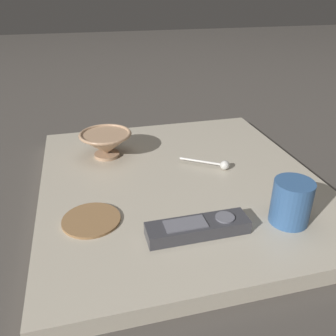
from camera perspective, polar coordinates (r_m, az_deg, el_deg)
name	(u,v)px	position (r m, az deg, el deg)	size (l,w,h in m)	color
ground_plane	(180,190)	(0.82, 1.91, -3.65)	(6.00, 6.00, 0.00)	#47423D
table	(180,184)	(0.81, 1.93, -2.63)	(0.62, 0.68, 0.03)	#B7AD99
cereal_bowl	(106,143)	(0.90, -10.05, 4.03)	(0.13, 0.13, 0.06)	tan
coffee_mug	(291,202)	(0.68, 19.42, -5.25)	(0.07, 0.07, 0.08)	#33598C
teaspoon	(219,164)	(0.85, 8.23, 0.63)	(0.11, 0.08, 0.02)	silver
tv_remote_near	(198,228)	(0.63, 4.88, -9.65)	(0.19, 0.05, 0.03)	#38383D
drink_coaster	(91,220)	(0.68, -12.36, -8.22)	(0.11, 0.11, 0.01)	olive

